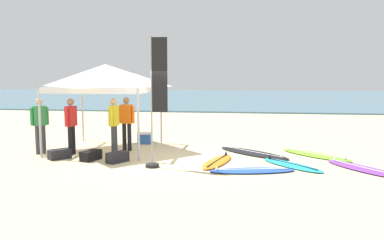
{
  "coord_description": "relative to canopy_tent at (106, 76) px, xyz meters",
  "views": [
    {
      "loc": [
        2.16,
        -10.57,
        2.38
      ],
      "look_at": [
        0.52,
        1.2,
        1.0
      ],
      "focal_mm": 35.68,
      "sensor_mm": 36.0,
      "label": 1
    }
  ],
  "objects": [
    {
      "name": "gear_bag_by_pole",
      "position": [
        0.95,
        -1.77,
        -2.25
      ],
      "size": [
        0.58,
        0.68,
        0.28
      ],
      "primitive_type": "cube",
      "rotation": [
        0.0,
        0.0,
        1.03
      ],
      "color": "#232328",
      "rests_on": "ground"
    },
    {
      "name": "gear_bag_near_tent",
      "position": [
        0.12,
        -1.65,
        -2.25
      ],
      "size": [
        0.5,
        0.67,
        0.28
      ],
      "primitive_type": "cube",
      "rotation": [
        0.0,
        0.0,
        1.24
      ],
      "color": "black",
      "rests_on": "ground"
    },
    {
      "name": "surfboard_black",
      "position": [
        4.7,
        -0.12,
        -2.35
      ],
      "size": [
        2.42,
        2.18,
        0.19
      ],
      "color": "black",
      "rests_on": "ground"
    },
    {
      "name": "person_orange",
      "position": [
        0.71,
        -0.14,
        -1.4
      ],
      "size": [
        0.54,
        0.27,
        1.71
      ],
      "color": "black",
      "rests_on": "ground"
    },
    {
      "name": "person_green",
      "position": [
        -1.75,
        -1.0,
        -1.4
      ],
      "size": [
        0.41,
        0.42,
        1.71
      ],
      "color": "#383842",
      "rests_on": "ground"
    },
    {
      "name": "banner_flag",
      "position": [
        2.15,
        -2.19,
        -0.81
      ],
      "size": [
        0.6,
        0.36,
        3.4
      ],
      "color": "#99999E",
      "rests_on": "ground"
    },
    {
      "name": "sea",
      "position": [
        2.26,
        30.6,
        -2.34
      ],
      "size": [
        80.0,
        36.0,
        0.1
      ],
      "primitive_type": "cube",
      "color": "teal",
      "rests_on": "ground"
    },
    {
      "name": "surfboard_purple",
      "position": [
        7.41,
        -1.74,
        -2.35
      ],
      "size": [
        1.76,
        2.12,
        0.19
      ],
      "color": "purple",
      "rests_on": "ground"
    },
    {
      "name": "person_yellow",
      "position": [
        0.5,
        -0.74,
        -1.4
      ],
      "size": [
        0.23,
        0.55,
        1.71
      ],
      "color": "#383842",
      "rests_on": "ground"
    },
    {
      "name": "gear_bag_on_sand",
      "position": [
        -0.85,
        -1.59,
        -2.25
      ],
      "size": [
        0.64,
        0.66,
        0.28
      ],
      "primitive_type": "cube",
      "rotation": [
        0.0,
        0.0,
        0.85
      ],
      "color": "#232328",
      "rests_on": "ground"
    },
    {
      "name": "surfboard_cyan",
      "position": [
        5.67,
        -1.6,
        -2.35
      ],
      "size": [
        1.72,
        1.79,
        0.19
      ],
      "color": "#23B2CC",
      "rests_on": "ground"
    },
    {
      "name": "surfboard_orange",
      "position": [
        3.7,
        -1.46,
        -2.35
      ],
      "size": [
        0.99,
        2.0,
        0.19
      ],
      "color": "orange",
      "rests_on": "ground"
    },
    {
      "name": "surfboard_lime",
      "position": [
        6.54,
        -0.17,
        -2.35
      ],
      "size": [
        2.1,
        2.05,
        0.19
      ],
      "color": "#7AD12D",
      "rests_on": "ground"
    },
    {
      "name": "ground_plane",
      "position": [
        2.26,
        -1.18,
        -2.39
      ],
      "size": [
        80.0,
        80.0,
        0.0
      ],
      "primitive_type": "plane",
      "color": "beige"
    },
    {
      "name": "surfboard_blue",
      "position": [
        4.62,
        -2.34,
        -2.35
      ],
      "size": [
        2.24,
        1.02,
        0.19
      ],
      "color": "blue",
      "rests_on": "ground"
    },
    {
      "name": "cooler_box",
      "position": [
        0.95,
        1.18,
        -2.19
      ],
      "size": [
        0.5,
        0.36,
        0.39
      ],
      "color": "#2D60B7",
      "rests_on": "ground"
    },
    {
      "name": "canopy_tent",
      "position": [
        0.0,
        0.0,
        0.0
      ],
      "size": [
        3.07,
        3.07,
        2.75
      ],
      "color": "#B7B7BC",
      "rests_on": "ground"
    },
    {
      "name": "person_red",
      "position": [
        -0.74,
        -1.0,
        -1.4
      ],
      "size": [
        0.24,
        0.55,
        1.71
      ],
      "color": "black",
      "rests_on": "ground"
    }
  ]
}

